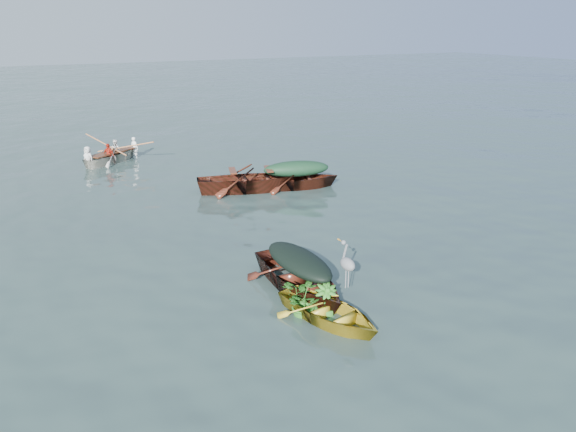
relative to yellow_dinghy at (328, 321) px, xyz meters
name	(u,v)px	position (x,y,z in m)	size (l,w,h in m)	color
ground	(363,259)	(2.24, 2.09, 0.00)	(140.00, 140.00, 0.00)	#324642
yellow_dinghy	(328,321)	(0.00, 0.00, 0.00)	(1.22, 2.81, 0.74)	gold
dark_covered_boat	(299,291)	(0.11, 1.35, 0.00)	(1.44, 3.87, 0.98)	#532013
green_tarp_boat	(296,188)	(3.67, 7.98, 0.00)	(1.24, 3.99, 0.91)	#4E1F12
open_wooden_boat	(251,191)	(2.20, 8.37, 0.00)	(1.50, 4.82, 1.15)	#551F15
rowed_boat	(113,162)	(-0.97, 14.54, 0.00)	(1.12, 3.72, 0.85)	silver
dark_tarp_cover	(299,260)	(0.11, 1.35, 0.69)	(0.79, 2.13, 0.40)	black
green_tarp_cover	(296,167)	(3.67, 7.98, 0.71)	(0.68, 2.19, 0.52)	#15351D
thwart_benches	(251,173)	(2.20, 8.37, 0.60)	(0.90, 2.41, 0.04)	#552414
heron	(347,271)	(0.52, 0.20, 0.83)	(0.28, 0.40, 0.92)	gray
dinghy_weeds	(309,279)	(-0.12, 0.54, 0.67)	(0.70, 0.90, 0.60)	#28641A
rowers	(111,142)	(-0.97, 14.54, 0.81)	(1.00, 2.60, 0.76)	white
oars	(112,151)	(-0.97, 14.54, 0.46)	(2.60, 0.60, 0.06)	#A7683F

